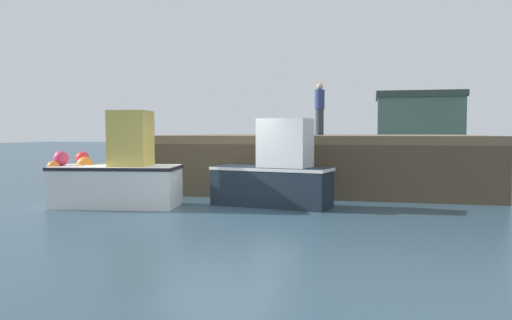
# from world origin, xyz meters

# --- Properties ---
(ground) EXTENTS (120.00, 160.00, 0.10)m
(ground) POSITION_xyz_m (0.00, 0.00, -0.05)
(ground) COLOR #2D4756
(pier) EXTENTS (10.69, 8.33, 1.82)m
(pier) POSITION_xyz_m (1.79, 6.47, 1.53)
(pier) COLOR brown
(pier) RESTS_ON ground
(fishing_boat_near_left) EXTENTS (3.38, 1.97, 2.47)m
(fishing_boat_near_left) POSITION_xyz_m (-2.82, 0.63, 0.83)
(fishing_boat_near_left) COLOR silver
(fishing_boat_near_left) RESTS_ON ground
(fishing_boat_near_right) EXTENTS (3.27, 1.70, 2.27)m
(fishing_boat_near_right) POSITION_xyz_m (1.14, 1.52, 0.86)
(fishing_boat_near_right) COLOR #19232D
(fishing_boat_near_right) RESTS_ON ground
(dockworker) EXTENTS (0.34, 0.34, 1.80)m
(dockworker) POSITION_xyz_m (1.79, 6.48, 2.73)
(dockworker) COLOR #2D3342
(dockworker) RESTS_ON pier
(warehouse) EXTENTS (6.75, 5.87, 5.13)m
(warehouse) POSITION_xyz_m (7.29, 32.40, 2.58)
(warehouse) COLOR #4C6656
(warehouse) RESTS_ON ground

